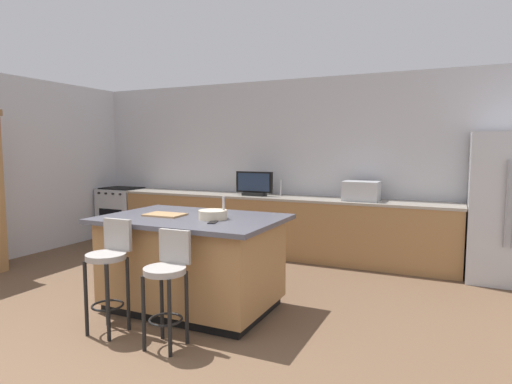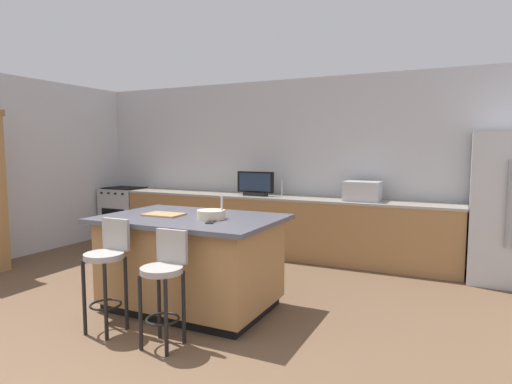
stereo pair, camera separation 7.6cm
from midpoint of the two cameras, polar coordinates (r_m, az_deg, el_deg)
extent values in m
cube|color=#BCBCC1|center=(6.79, 4.66, 3.41)|extent=(7.39, 0.12, 2.66)
cube|color=#BCBCC1|center=(7.17, -30.14, 2.77)|extent=(0.12, 5.01, 2.66)
cube|color=#9E7042|center=(6.56, 3.01, -4.61)|extent=(5.18, 0.60, 0.86)
cube|color=#9E9384|center=(6.49, 3.03, -0.73)|extent=(5.20, 0.62, 0.04)
cube|color=black|center=(4.56, -8.00, -14.32)|extent=(1.53, 0.96, 0.09)
cube|color=#9E7042|center=(4.43, -8.08, -8.90)|extent=(1.61, 1.04, 0.80)
cube|color=#4C4C56|center=(4.34, -8.16, -3.51)|extent=(1.77, 1.20, 0.04)
cube|color=#B7BABF|center=(5.96, 30.67, -1.85)|extent=(0.82, 0.73, 1.80)
cylinder|color=gray|center=(5.56, 30.65, -1.41)|extent=(0.02, 0.02, 0.99)
cube|color=#B7BABF|center=(8.16, -16.66, -2.67)|extent=(0.73, 0.60, 0.89)
cube|color=black|center=(7.94, -18.13, -3.26)|extent=(0.51, 0.01, 0.32)
cube|color=black|center=(8.10, -16.75, 0.52)|extent=(0.66, 0.50, 0.02)
cylinder|color=black|center=(8.05, -19.51, -0.10)|extent=(0.04, 0.03, 0.04)
cylinder|color=black|center=(7.94, -18.70, -0.15)|extent=(0.04, 0.03, 0.04)
cylinder|color=black|center=(7.83, -17.86, -0.21)|extent=(0.04, 0.03, 0.04)
cylinder|color=black|center=(7.72, -16.99, -0.26)|extent=(0.04, 0.03, 0.04)
cube|color=#B7BABF|center=(6.10, 14.22, 0.12)|extent=(0.48, 0.36, 0.27)
cube|color=black|center=(6.57, 0.27, -0.27)|extent=(0.36, 0.16, 0.05)
cube|color=black|center=(6.56, 0.27, 1.33)|extent=(0.60, 0.05, 0.32)
cube|color=#1E2D47|center=(6.53, 0.16, 1.31)|extent=(0.52, 0.01, 0.27)
cylinder|color=#B2B2B7|center=(6.55, 3.74, 0.54)|extent=(0.02, 0.02, 0.24)
cylinder|color=#B2B2B7|center=(4.14, -4.02, -2.08)|extent=(0.02, 0.02, 0.22)
cylinder|color=gray|center=(3.98, -18.94, -7.99)|extent=(0.34, 0.34, 0.05)
cube|color=gray|center=(4.05, -17.53, -5.32)|extent=(0.29, 0.04, 0.28)
cylinder|color=black|center=(4.08, -21.27, -12.91)|extent=(0.03, 0.03, 0.66)
cylinder|color=black|center=(3.91, -18.72, -13.63)|extent=(0.03, 0.03, 0.66)
cylinder|color=black|center=(4.24, -18.81, -12.11)|extent=(0.03, 0.03, 0.66)
cylinder|color=black|center=(4.08, -16.28, -12.74)|extent=(0.03, 0.03, 0.66)
torus|color=black|center=(4.10, -18.73, -13.91)|extent=(0.28, 0.28, 0.02)
cylinder|color=gray|center=(3.58, -11.78, -10.08)|extent=(0.34, 0.34, 0.05)
cube|color=gray|center=(3.66, -10.46, -7.05)|extent=(0.29, 0.05, 0.28)
cylinder|color=black|center=(3.66, -14.44, -15.24)|extent=(0.03, 0.03, 0.61)
cylinder|color=black|center=(3.52, -11.18, -16.02)|extent=(0.03, 0.03, 0.61)
cylinder|color=black|center=(3.84, -12.12, -14.16)|extent=(0.03, 0.03, 0.61)
cylinder|color=black|center=(3.71, -8.95, -14.83)|extent=(0.03, 0.03, 0.61)
torus|color=black|center=(3.71, -11.65, -16.12)|extent=(0.28, 0.28, 0.02)
cylinder|color=beige|center=(4.15, -5.43, -2.99)|extent=(0.27, 0.27, 0.09)
cube|color=black|center=(3.97, -5.45, -3.98)|extent=(0.11, 0.16, 0.01)
cube|color=#A87F51|center=(4.46, -11.62, -2.93)|extent=(0.40, 0.28, 0.02)
camera|label=1|loc=(0.04, -89.59, 0.04)|focal=30.25mm
camera|label=2|loc=(0.04, 90.41, -0.04)|focal=30.25mm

